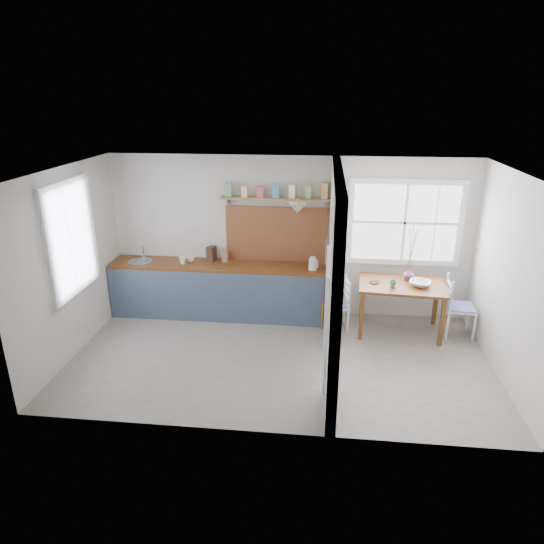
# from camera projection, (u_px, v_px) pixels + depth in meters

# --- Properties ---
(floor) EXTENTS (5.80, 3.20, 0.01)m
(floor) POSITION_uv_depth(u_px,v_px,m) (280.00, 358.00, 6.81)
(floor) COLOR gray
(floor) RESTS_ON ground
(ceiling) EXTENTS (5.80, 3.20, 0.01)m
(ceiling) POSITION_uv_depth(u_px,v_px,m) (281.00, 171.00, 5.90)
(ceiling) COLOR silver
(ceiling) RESTS_ON walls
(walls) EXTENTS (5.81, 3.21, 2.60)m
(walls) POSITION_uv_depth(u_px,v_px,m) (280.00, 271.00, 6.35)
(walls) COLOR silver
(walls) RESTS_ON floor
(partition) EXTENTS (0.12, 3.20, 2.60)m
(partition) POSITION_uv_depth(u_px,v_px,m) (334.00, 261.00, 6.28)
(partition) COLOR silver
(partition) RESTS_ON floor
(kitchen_window) EXTENTS (0.10, 1.16, 1.50)m
(kitchen_window) POSITION_uv_depth(u_px,v_px,m) (68.00, 239.00, 6.52)
(kitchen_window) COLOR white
(kitchen_window) RESTS_ON walls
(nook_window) EXTENTS (1.76, 0.10, 1.30)m
(nook_window) POSITION_uv_depth(u_px,v_px,m) (405.00, 223.00, 7.52)
(nook_window) COLOR white
(nook_window) RESTS_ON walls
(counter) EXTENTS (3.50, 0.60, 0.90)m
(counter) POSITION_uv_depth(u_px,v_px,m) (219.00, 289.00, 8.00)
(counter) COLOR brown
(counter) RESTS_ON floor
(sink) EXTENTS (0.40, 0.40, 0.02)m
(sink) POSITION_uv_depth(u_px,v_px,m) (140.00, 262.00, 7.96)
(sink) COLOR #B4B9C1
(sink) RESTS_ON counter
(backsplash) EXTENTS (1.65, 0.03, 0.90)m
(backsplash) POSITION_uv_depth(u_px,v_px,m) (277.00, 234.00, 7.83)
(backsplash) COLOR #9C5936
(backsplash) RESTS_ON walls
(shelf) EXTENTS (1.75, 0.20, 0.21)m
(shelf) POSITION_uv_depth(u_px,v_px,m) (276.00, 195.00, 7.52)
(shelf) COLOR #967955
(shelf) RESTS_ON walls
(pendant_lamp) EXTENTS (0.26, 0.26, 0.16)m
(pendant_lamp) POSITION_uv_depth(u_px,v_px,m) (298.00, 208.00, 7.21)
(pendant_lamp) COLOR silver
(pendant_lamp) RESTS_ON ceiling
(utensil_rail) EXTENTS (0.02, 0.50, 0.02)m
(utensil_rail) POSITION_uv_depth(u_px,v_px,m) (327.00, 242.00, 7.08)
(utensil_rail) COLOR #B4B9C1
(utensil_rail) RESTS_ON partition
(dining_table) EXTENTS (1.33, 0.94, 0.79)m
(dining_table) POSITION_uv_depth(u_px,v_px,m) (400.00, 308.00, 7.43)
(dining_table) COLOR brown
(dining_table) RESTS_ON floor
(chair_left) EXTENTS (0.42, 0.42, 0.82)m
(chair_left) POSITION_uv_depth(u_px,v_px,m) (336.00, 304.00, 7.55)
(chair_left) COLOR white
(chair_left) RESTS_ON floor
(chair_right) EXTENTS (0.45, 0.45, 0.93)m
(chair_right) POSITION_uv_depth(u_px,v_px,m) (460.00, 307.00, 7.31)
(chair_right) COLOR white
(chair_right) RESTS_ON floor
(kettle) EXTENTS (0.20, 0.18, 0.20)m
(kettle) POSITION_uv_depth(u_px,v_px,m) (313.00, 263.00, 7.54)
(kettle) COLOR white
(kettle) RESTS_ON counter
(mug_a) EXTENTS (0.16, 0.16, 0.11)m
(mug_a) POSITION_uv_depth(u_px,v_px,m) (183.00, 261.00, 7.81)
(mug_a) COLOR #EDEBCF
(mug_a) RESTS_ON counter
(mug_b) EXTENTS (0.13, 0.13, 0.09)m
(mug_b) POSITION_uv_depth(u_px,v_px,m) (191.00, 259.00, 7.90)
(mug_b) COLOR white
(mug_b) RESTS_ON counter
(knife_block) EXTENTS (0.15, 0.18, 0.25)m
(knife_block) POSITION_uv_depth(u_px,v_px,m) (212.00, 254.00, 7.92)
(knife_block) COLOR #44301E
(knife_block) RESTS_ON counter
(jar) EXTENTS (0.13, 0.13, 0.18)m
(jar) POSITION_uv_depth(u_px,v_px,m) (225.00, 256.00, 7.92)
(jar) COLOR #927D5D
(jar) RESTS_ON counter
(towel_magenta) EXTENTS (0.02, 0.03, 0.57)m
(towel_magenta) POSITION_uv_depth(u_px,v_px,m) (322.00, 313.00, 7.56)
(towel_magenta) COLOR #CF2D6B
(towel_magenta) RESTS_ON counter
(towel_orange) EXTENTS (0.02, 0.03, 0.45)m
(towel_orange) POSITION_uv_depth(u_px,v_px,m) (322.00, 315.00, 7.52)
(towel_orange) COLOR orange
(towel_orange) RESTS_ON counter
(bowl) EXTENTS (0.39, 0.39, 0.08)m
(bowl) POSITION_uv_depth(u_px,v_px,m) (420.00, 283.00, 7.21)
(bowl) COLOR white
(bowl) RESTS_ON dining_table
(table_cup) EXTENTS (0.11, 0.11, 0.10)m
(table_cup) POSITION_uv_depth(u_px,v_px,m) (393.00, 284.00, 7.17)
(table_cup) COLOR #528654
(table_cup) RESTS_ON dining_table
(plate) EXTENTS (0.20, 0.20, 0.01)m
(plate) POSITION_uv_depth(u_px,v_px,m) (374.00, 282.00, 7.34)
(plate) COLOR black
(plate) RESTS_ON dining_table
(vase) EXTENTS (0.19, 0.19, 0.18)m
(vase) POSITION_uv_depth(u_px,v_px,m) (409.00, 274.00, 7.44)
(vase) COLOR #683F7E
(vase) RESTS_ON dining_table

